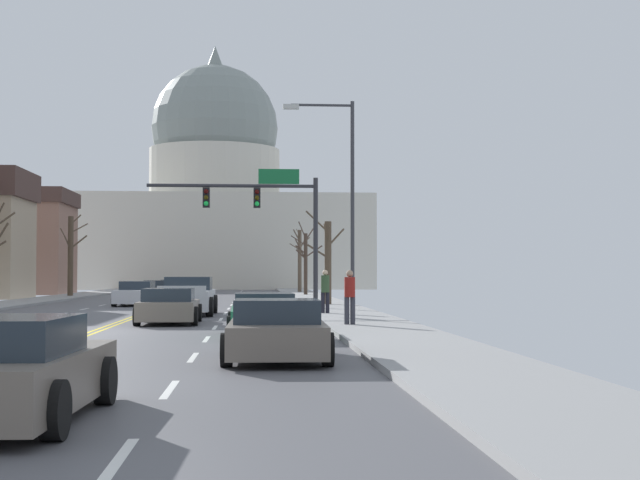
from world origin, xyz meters
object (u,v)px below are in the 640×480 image
at_px(sedan_near_01, 169,307).
at_px(pedestrian_00, 325,289).
at_px(signal_gantry, 267,209).
at_px(sedan_oncoming_02, 171,288).
at_px(sedan_near_04, 6,372).
at_px(sedan_oncoming_00, 136,294).
at_px(sedan_near_02, 264,316).
at_px(pedestrian_01, 350,294).
at_px(street_lamp_right, 343,188).
at_px(pickup_truck_near_00, 187,297).
at_px(sedan_oncoming_01, 156,290).
at_px(sedan_near_03, 277,332).

bearing_deg(sedan_near_01, pedestrian_00, 39.82).
bearing_deg(signal_gantry, sedan_oncoming_02, 103.12).
height_order(sedan_near_04, sedan_oncoming_00, sedan_oncoming_00).
height_order(sedan_near_02, pedestrian_01, pedestrian_01).
xyz_separation_m(street_lamp_right, pedestrian_00, (-0.24, 4.86, -3.63)).
bearing_deg(sedan_oncoming_02, pedestrian_01, -77.83).
relative_size(pickup_truck_near_00, pedestrian_00, 3.07).
distance_m(pickup_truck_near_00, sedan_oncoming_02, 34.72).
bearing_deg(pickup_truck_near_00, sedan_oncoming_02, 96.27).
bearing_deg(sedan_near_02, pickup_truck_near_00, 103.00).
relative_size(pickup_truck_near_00, sedan_oncoming_01, 1.21).
xyz_separation_m(sedan_near_03, sedan_oncoming_01, (-7.07, 43.88, 0.00)).
bearing_deg(sedan_oncoming_01, sedan_near_04, -85.86).
height_order(pickup_truck_near_00, sedan_oncoming_01, pickup_truck_near_00).
xyz_separation_m(sedan_near_02, sedan_oncoming_02, (-6.86, 47.78, 0.00)).
bearing_deg(sedan_near_02, sedan_oncoming_01, 100.54).
bearing_deg(pedestrian_00, sedan_near_02, -102.79).
distance_m(street_lamp_right, sedan_near_01, 7.33).
relative_size(sedan_oncoming_01, pedestrian_01, 2.59).
distance_m(sedan_near_02, sedan_oncoming_02, 48.27).
distance_m(sedan_near_04, sedan_oncoming_00, 38.88).
xyz_separation_m(sedan_near_02, pedestrian_01, (2.74, 3.29, 0.52)).
height_order(pickup_truck_near_00, pedestrian_00, pedestrian_00).
height_order(sedan_near_04, pedestrian_00, pedestrian_00).
bearing_deg(pickup_truck_near_00, signal_gantry, 47.50).
height_order(sedan_oncoming_00, sedan_oncoming_01, sedan_oncoming_00).
bearing_deg(sedan_oncoming_02, sedan_near_04, -86.60).
relative_size(sedan_near_01, sedan_oncoming_00, 0.94).
xyz_separation_m(signal_gantry, sedan_near_04, (-3.49, -31.21, -4.14)).
distance_m(street_lamp_right, pedestrian_01, 4.89).
xyz_separation_m(sedan_oncoming_00, pedestrian_00, (9.21, -13.08, 0.49)).
height_order(sedan_near_02, sedan_near_03, sedan_near_03).
xyz_separation_m(street_lamp_right, sedan_near_01, (-6.04, 0.02, -4.15)).
height_order(sedan_near_02, sedan_oncoming_01, sedan_oncoming_01).
relative_size(sedan_near_03, sedan_oncoming_01, 0.97).
xyz_separation_m(sedan_near_03, sedan_near_04, (-3.36, -7.32, 0.01)).
xyz_separation_m(sedan_near_01, sedan_near_02, (3.21, -6.57, -0.01)).
bearing_deg(sedan_near_02, sedan_near_03, -88.43).
relative_size(pickup_truck_near_00, sedan_near_03, 1.25).
relative_size(sedan_near_02, sedan_oncoming_02, 1.09).
relative_size(sedan_near_02, pedestrian_01, 2.74).
distance_m(sedan_near_03, pedestrian_01, 10.53).
xyz_separation_m(street_lamp_right, pickup_truck_near_00, (-5.90, 6.73, -4.01)).
xyz_separation_m(pedestrian_00, pedestrian_01, (0.15, -8.12, -0.02)).
xyz_separation_m(sedan_near_01, pedestrian_01, (5.94, -3.28, 0.51)).
distance_m(street_lamp_right, sedan_oncoming_01, 32.19).
xyz_separation_m(sedan_oncoming_01, pedestrian_01, (9.61, -33.67, 0.51)).
bearing_deg(sedan_near_01, sedan_near_02, -63.99).
distance_m(sedan_near_04, pedestrian_01, 18.51).
bearing_deg(signal_gantry, sedan_near_03, -90.32).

